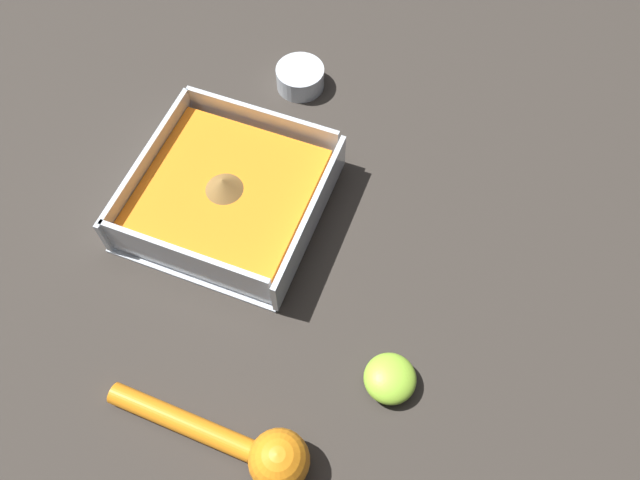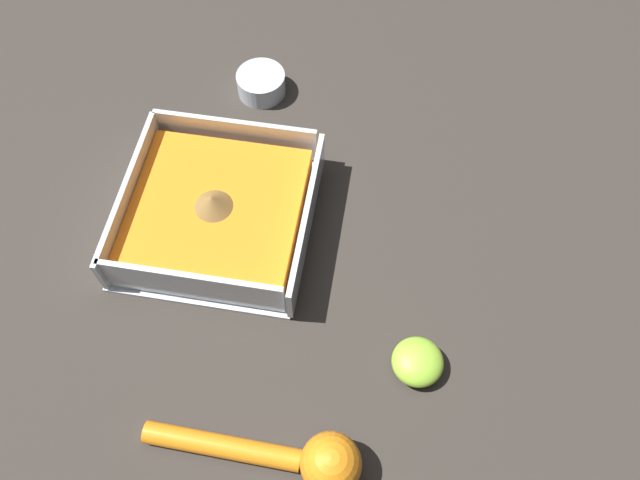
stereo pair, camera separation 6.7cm
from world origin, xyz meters
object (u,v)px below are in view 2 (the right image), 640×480
object	(u,v)px
lemon_squeezer	(300,458)
square_dish	(220,211)
spice_bowl	(261,84)
lemon_half	(418,362)

from	to	relation	value
lemon_squeezer	square_dish	bearing A→B (deg)	119.68
spice_bowl	lemon_half	size ratio (longest dim) A/B	1.19
square_dish	lemon_squeezer	xyz separation A→B (m)	(-0.25, -0.14, 0.00)
square_dish	spice_bowl	world-z (taller)	square_dish
spice_bowl	lemon_squeezer	xyz separation A→B (m)	(-0.45, -0.13, 0.01)
lemon_squeezer	lemon_half	world-z (taller)	lemon_squeezer
square_dish	lemon_half	distance (m)	0.27
lemon_squeezer	lemon_half	distance (m)	0.15
lemon_squeezer	spice_bowl	bearing A→B (deg)	107.35
square_dish	lemon_squeezer	size ratio (longest dim) A/B	1.00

